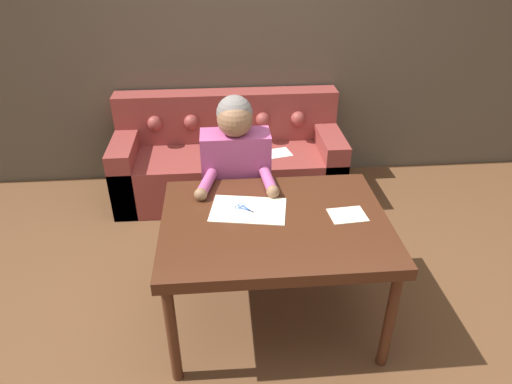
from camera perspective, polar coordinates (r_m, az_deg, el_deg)
ground_plane at (r=3.07m, az=1.06°, el=-14.98°), size 16.00×16.00×0.00m
wall_back at (r=4.19m, az=-1.59°, el=18.56°), size 8.00×0.06×2.60m
dining_table at (r=2.62m, az=2.36°, el=-4.77°), size 1.29×0.97×0.75m
couch at (r=4.15m, az=-3.41°, el=3.97°), size 1.99×0.77×0.89m
person at (r=3.14m, az=-2.48°, el=1.57°), size 0.52×0.56×1.26m
pattern_paper_main at (r=2.66m, az=-0.97°, el=-2.21°), size 0.48×0.36×0.00m
pattern_paper_offcut at (r=2.67m, az=11.35°, el=-2.79°), size 0.22×0.18×0.00m
scissors at (r=2.66m, az=-1.14°, el=-2.21°), size 0.21×0.20×0.01m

